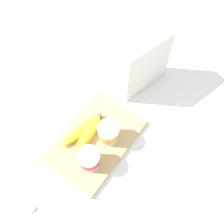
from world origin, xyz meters
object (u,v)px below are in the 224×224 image
(cutting_board, at_px, (95,141))
(cereal_box, at_px, (145,66))
(yogurt_cup_front, at_px, (108,133))
(banana_bunch, at_px, (85,132))
(yogurt_cup_back, at_px, (89,159))
(spoon, at_px, (39,207))

(cutting_board, bearing_deg, cereal_box, 179.10)
(cutting_board, bearing_deg, yogurt_cup_front, 136.97)
(yogurt_cup_front, distance_m, banana_bunch, 0.09)
(cereal_box, xyz_separation_m, yogurt_cup_front, (0.26, 0.03, -0.07))
(cutting_board, distance_m, yogurt_cup_back, 0.10)
(yogurt_cup_front, height_order, yogurt_cup_back, yogurt_cup_front)
(cutting_board, bearing_deg, banana_bunch, -88.56)
(yogurt_cup_front, bearing_deg, cereal_box, -173.68)
(cereal_box, relative_size, spoon, 2.30)
(cutting_board, distance_m, spoon, 0.28)
(cereal_box, xyz_separation_m, yogurt_cup_back, (0.37, 0.03, -0.07))
(banana_bunch, bearing_deg, yogurt_cup_front, 116.42)
(cutting_board, xyz_separation_m, spoon, (0.28, -0.01, -0.00))
(cereal_box, distance_m, yogurt_cup_front, 0.27)
(yogurt_cup_front, height_order, spoon, yogurt_cup_front)
(yogurt_cup_front, relative_size, spoon, 0.73)
(yogurt_cup_front, xyz_separation_m, banana_bunch, (0.04, -0.07, -0.02))
(yogurt_cup_front, xyz_separation_m, yogurt_cup_back, (0.11, 0.00, -0.00))
(cutting_board, relative_size, yogurt_cup_front, 4.05)
(yogurt_cup_front, bearing_deg, banana_bunch, -63.58)
(cutting_board, distance_m, cereal_box, 0.32)
(cutting_board, xyz_separation_m, banana_bunch, (0.00, -0.04, 0.03))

